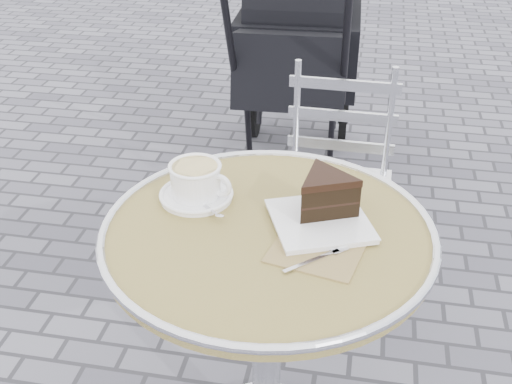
% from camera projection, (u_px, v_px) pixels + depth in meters
% --- Properties ---
extents(cafe_table, '(0.72, 0.72, 0.74)m').
position_uv_depth(cafe_table, '(267.00, 290.00, 1.45)').
color(cafe_table, silver).
rests_on(cafe_table, ground).
extents(cappuccino_set, '(0.17, 0.18, 0.08)m').
position_uv_depth(cappuccino_set, '(197.00, 184.00, 1.45)').
color(cappuccino_set, white).
rests_on(cappuccino_set, cafe_table).
extents(cake_plate_set, '(0.26, 0.33, 0.11)m').
position_uv_depth(cake_plate_set, '(324.00, 200.00, 1.37)').
color(cake_plate_set, '#8E734E').
rests_on(cake_plate_set, cafe_table).
extents(bistro_chair, '(0.37, 0.37, 0.80)m').
position_uv_depth(bistro_chair, '(338.00, 159.00, 2.13)').
color(bistro_chair, silver).
rests_on(bistro_chair, ground).
extents(baby_stroller, '(0.54, 1.10, 1.13)m').
position_uv_depth(baby_stroller, '(297.00, 62.00, 2.91)').
color(baby_stroller, black).
rests_on(baby_stroller, ground).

